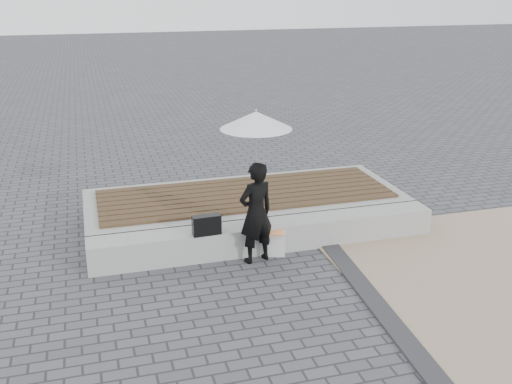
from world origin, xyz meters
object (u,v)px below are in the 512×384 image
woman (256,213)px  canvas_tote (272,243)px  seating_ledge (268,236)px  parasol (256,120)px  handbag (207,225)px

woman → canvas_tote: (0.27, 0.10, -0.52)m
seating_ledge → parasol: (-0.27, -0.33, 1.77)m
woman → canvas_tote: woman is taller
canvas_tote → woman: bearing=-144.2°
handbag → parasol: bearing=-16.9°
seating_ledge → woman: size_ratio=3.55×
parasol → woman: bearing=0.0°
parasol → handbag: 1.58m
woman → parasol: size_ratio=1.19×
seating_ledge → canvas_tote: seating_ledge is taller
parasol → canvas_tote: (0.27, 0.10, -1.78)m
woman → parasol: 1.26m
seating_ledge → parasol: bearing=-129.0°
parasol → canvas_tote: bearing=20.6°
seating_ledge → canvas_tote: bearing=-90.3°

